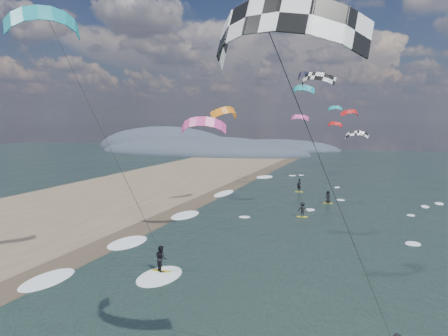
% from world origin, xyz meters
% --- Properties ---
extents(wet_sand_strip, '(3.00, 240.00, 0.00)m').
position_xyz_m(wet_sand_strip, '(-12.00, 10.00, 0.00)').
color(wet_sand_strip, '#382D23').
rests_on(wet_sand_strip, ground).
extents(coastal_hills, '(80.00, 41.00, 15.00)m').
position_xyz_m(coastal_hills, '(-44.84, 107.86, 0.00)').
color(coastal_hills, '#3D4756').
rests_on(coastal_hills, ground).
extents(kitesurfer_near_a, '(8.12, 8.92, 14.22)m').
position_xyz_m(kitesurfer_near_a, '(6.59, -3.06, 10.87)').
color(kitesurfer_near_a, gold).
rests_on(kitesurfer_near_a, ground).
extents(kitesurfer_near_b, '(7.03, 9.31, 16.83)m').
position_xyz_m(kitesurfer_near_b, '(-7.13, 5.50, 11.24)').
color(kitesurfer_near_b, gold).
rests_on(kitesurfer_near_b, ground).
extents(far_kitesurfers, '(5.87, 16.12, 1.86)m').
position_xyz_m(far_kitesurfers, '(1.12, 35.91, 0.83)').
color(far_kitesurfers, gold).
rests_on(far_kitesurfers, ground).
extents(bg_kite_field, '(15.50, 72.85, 10.09)m').
position_xyz_m(bg_kite_field, '(-0.81, 51.77, 11.63)').
color(bg_kite_field, red).
rests_on(bg_kite_field, ground).
extents(shoreline_surf, '(2.40, 79.40, 0.11)m').
position_xyz_m(shoreline_surf, '(-10.80, 14.75, 0.00)').
color(shoreline_surf, white).
rests_on(shoreline_surf, ground).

